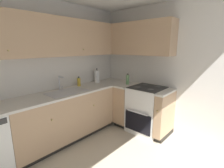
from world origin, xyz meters
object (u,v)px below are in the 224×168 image
(oven_range, at_px, (147,109))
(paper_towel_roll, at_px, (97,76))
(oil_bottle, at_px, (128,79))
(soap_bottle, at_px, (79,82))

(oven_range, xyz_separation_m, paper_towel_roll, (-0.31, 1.08, 0.57))
(oven_range, relative_size, oil_bottle, 4.66)
(paper_towel_roll, bearing_deg, oil_bottle, -64.13)
(oven_range, xyz_separation_m, oil_bottle, (-0.02, 0.47, 0.54))
(oven_range, relative_size, soap_bottle, 5.45)
(oven_range, xyz_separation_m, soap_bottle, (-0.79, 1.10, 0.52))
(paper_towel_roll, bearing_deg, oven_range, -73.74)
(paper_towel_roll, relative_size, oil_bottle, 1.45)
(paper_towel_roll, bearing_deg, soap_bottle, 177.59)
(oven_range, bearing_deg, soap_bottle, 125.71)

